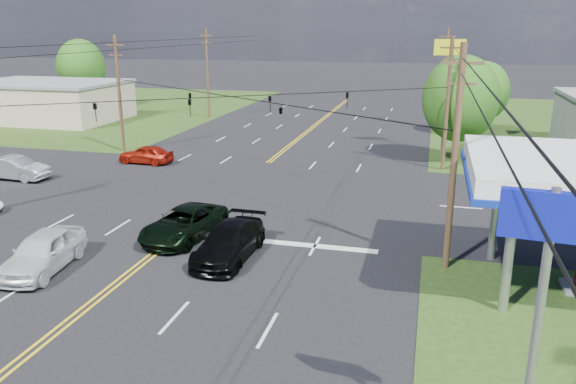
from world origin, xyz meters
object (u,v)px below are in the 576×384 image
(pole_right_far, at_px, (445,77))
(pickup_dkgreen, at_px, (184,223))
(suv_black, at_px, (229,242))
(pickup_white, at_px, (43,252))
(retail_nw, at_px, (47,102))
(pole_nw, at_px, (119,93))
(sedan_silver, at_px, (15,168))
(pole_left_far, at_px, (208,72))
(tree_far_l, at_px, (81,67))
(tree_right_b, at_px, (483,92))
(pole_ne, at_px, (447,103))
(tree_right_a, at_px, (461,99))
(pole_se, at_px, (454,157))
(polesign_se, at_px, (546,262))

(pole_right_far, bearing_deg, pickup_dkgreen, -108.90)
(suv_black, bearing_deg, pickup_white, -154.52)
(retail_nw, xyz_separation_m, pole_nw, (17.00, -13.00, 2.92))
(pickup_white, distance_m, sedan_silver, 17.16)
(retail_nw, xyz_separation_m, pole_left_far, (17.00, 6.00, 3.17))
(pole_right_far, bearing_deg, pickup_white, -111.94)
(tree_far_l, bearing_deg, pickup_dkgreen, -51.25)
(retail_nw, bearing_deg, pole_nw, -37.41)
(sedan_silver, bearing_deg, pickup_white, -134.46)
(pole_left_far, height_order, tree_right_b, pole_left_far)
(suv_black, bearing_deg, pickup_dkgreen, 150.58)
(pole_nw, height_order, sedan_silver, pole_nw)
(tree_far_l, distance_m, suv_black, 55.46)
(suv_black, bearing_deg, tree_right_b, 70.98)
(pole_right_far, bearing_deg, tree_right_b, -48.81)
(pole_ne, distance_m, tree_right_b, 15.42)
(pole_ne, relative_size, pole_right_far, 0.95)
(pole_nw, bearing_deg, tree_right_a, 6.34)
(tree_far_l, height_order, pickup_white, tree_far_l)
(pole_se, relative_size, tree_right_b, 1.34)
(retail_nw, distance_m, tree_far_l, 10.69)
(pole_nw, relative_size, suv_black, 1.80)
(pole_left_far, distance_m, pole_right_far, 26.00)
(pole_se, bearing_deg, suv_black, -171.96)
(tree_right_a, height_order, tree_far_l, tree_far_l)
(pole_nw, relative_size, pickup_white, 1.93)
(pole_se, height_order, tree_far_l, pole_se)
(pickup_white, xyz_separation_m, sedan_silver, (-11.70, 12.55, -0.05))
(pole_se, relative_size, pole_nw, 1.00)
(polesign_se, bearing_deg, pole_left_far, 119.36)
(tree_right_a, xyz_separation_m, tree_right_b, (2.50, 12.00, -0.65))
(tree_right_b, height_order, sedan_silver, tree_right_b)
(pickup_dkgreen, xyz_separation_m, suv_black, (3.05, -1.83, 0.01))
(retail_nw, height_order, tree_far_l, tree_far_l)
(polesign_se, bearing_deg, pickup_white, 158.18)
(pole_nw, bearing_deg, pole_ne, 0.00)
(tree_far_l, bearing_deg, sedan_silver, -63.34)
(pole_right_far, distance_m, tree_far_l, 45.18)
(retail_nw, height_order, tree_right_a, tree_right_a)
(pole_se, xyz_separation_m, pole_ne, (0.00, 18.00, 0.00))
(pole_right_far, height_order, pickup_white, pole_right_far)
(pole_ne, distance_m, tree_far_l, 50.54)
(tree_right_b, xyz_separation_m, pickup_dkgreen, (-16.00, -32.50, -3.46))
(retail_nw, height_order, pickup_dkgreen, retail_nw)
(pole_ne, xyz_separation_m, pole_left_far, (-26.00, 19.00, 0.25))
(tree_right_b, bearing_deg, pickup_dkgreen, -116.21)
(sedan_silver, bearing_deg, pole_nw, -11.14)
(pole_ne, distance_m, tree_right_a, 3.16)
(suv_black, bearing_deg, pole_ne, 65.59)
(pole_se, xyz_separation_m, tree_far_l, (-45.00, 41.00, 0.28))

